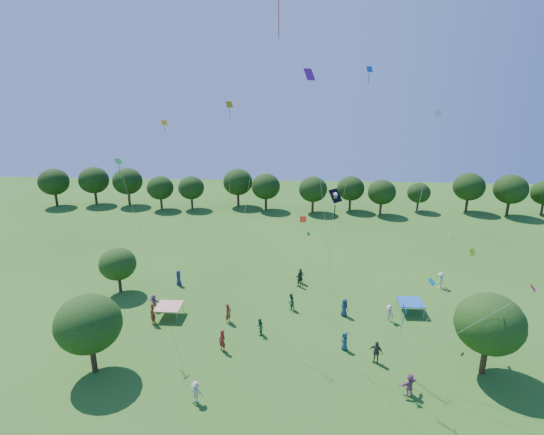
{
  "coord_description": "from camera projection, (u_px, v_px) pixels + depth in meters",
  "views": [
    {
      "loc": [
        1.89,
        -15.09,
        19.78
      ],
      "look_at": [
        0.0,
        14.0,
        11.0
      ],
      "focal_mm": 28.0,
      "sensor_mm": 36.0,
      "label": 1
    }
  ],
  "objects": [
    {
      "name": "small_kite_12",
      "position": [
        358.0,
        128.0,
        38.45
      ],
      "size": [
        3.24,
        1.05,
        20.46
      ],
      "color": "blue"
    },
    {
      "name": "crowd_person_6",
      "position": [
        179.0,
        278.0,
        44.64
      ],
      "size": [
        0.73,
        0.92,
        1.65
      ],
      "primitive_type": "imported",
      "rotation": [
        0.0,
        0.0,
        5.13
      ],
      "color": "navy",
      "rests_on": "ground"
    },
    {
      "name": "crowd_person_0",
      "position": [
        344.0,
        308.0,
        38.49
      ],
      "size": [
        0.87,
        0.93,
        1.68
      ],
      "primitive_type": "imported",
      "rotation": [
        0.0,
        0.0,
        2.25
      ],
      "color": "#1A2D4C",
      "rests_on": "ground"
    },
    {
      "name": "crowd_person_12",
      "position": [
        345.0,
        341.0,
        33.48
      ],
      "size": [
        0.68,
        0.85,
        1.52
      ],
      "primitive_type": "imported",
      "rotation": [
        0.0,
        0.0,
        5.14
      ],
      "color": "navy",
      "rests_on": "ground"
    },
    {
      "name": "crowd_person_7",
      "position": [
        152.0,
        314.0,
        37.21
      ],
      "size": [
        0.5,
        0.74,
        1.92
      ],
      "primitive_type": "imported",
      "rotation": [
        0.0,
        0.0,
        4.76
      ],
      "color": "maroon",
      "rests_on": "ground"
    },
    {
      "name": "tent_red_stripe",
      "position": [
        169.0,
        306.0,
        38.3
      ],
      "size": [
        2.2,
        2.2,
        1.1
      ],
      "color": "red",
      "rests_on": "ground"
    },
    {
      "name": "small_kite_1",
      "position": [
        172.0,
        155.0,
        43.58
      ],
      "size": [
        4.19,
        3.63,
        15.53
      ],
      "color": "#CE900A"
    },
    {
      "name": "small_kite_0",
      "position": [
        497.0,
        309.0,
        26.01
      ],
      "size": [
        6.85,
        2.55,
        7.5
      ],
      "color": "red"
    },
    {
      "name": "crowd_person_4",
      "position": [
        299.0,
        280.0,
        44.26
      ],
      "size": [
        1.02,
        0.85,
        1.6
      ],
      "primitive_type": "imported",
      "rotation": [
        0.0,
        0.0,
        5.74
      ],
      "color": "#39352E",
      "rests_on": "ground"
    },
    {
      "name": "small_kite_6",
      "position": [
        425.0,
        176.0,
        29.2
      ],
      "size": [
        2.9,
        2.98,
        17.22
      ],
      "color": "silver"
    },
    {
      "name": "small_kite_4",
      "position": [
        404.0,
        314.0,
        26.92
      ],
      "size": [
        0.53,
        1.5,
        5.66
      ],
      "color": "#1272B5"
    },
    {
      "name": "crowd_person_8",
      "position": [
        259.0,
        327.0,
        35.51
      ],
      "size": [
        0.4,
        0.74,
        1.5
      ],
      "primitive_type": "imported",
      "rotation": [
        0.0,
        0.0,
        4.71
      ],
      "color": "#2B6645",
      "rests_on": "ground"
    },
    {
      "name": "crowd_person_3",
      "position": [
        196.0,
        392.0,
        27.85
      ],
      "size": [
        1.06,
        0.62,
        1.52
      ],
      "primitive_type": "imported",
      "rotation": [
        0.0,
        0.0,
        2.96
      ],
      "color": "#B5AD91",
      "rests_on": "ground"
    },
    {
      "name": "crowd_person_10",
      "position": [
        376.0,
        352.0,
        31.85
      ],
      "size": [
        1.16,
        0.96,
        1.81
      ],
      "primitive_type": "imported",
      "rotation": [
        0.0,
        0.0,
        5.74
      ],
      "color": "#443A36",
      "rests_on": "ground"
    },
    {
      "name": "crowd_person_14",
      "position": [
        291.0,
        302.0,
        39.62
      ],
      "size": [
        0.84,
        0.89,
        1.62
      ],
      "primitive_type": "imported",
      "rotation": [
        0.0,
        0.0,
        4.03
      ],
      "color": "#275B36",
      "rests_on": "ground"
    },
    {
      "name": "small_kite_5",
      "position": [
        316.0,
        134.0,
        26.58
      ],
      "size": [
        3.14,
        3.68,
        19.71
      ],
      "color": "#831687"
    },
    {
      "name": "crowd_person_13",
      "position": [
        222.0,
        341.0,
        33.27
      ],
      "size": [
        0.8,
        0.75,
        1.81
      ],
      "primitive_type": "imported",
      "rotation": [
        0.0,
        0.0,
        5.64
      ],
      "color": "maroon",
      "rests_on": "ground"
    },
    {
      "name": "crowd_person_15",
      "position": [
        440.0,
        280.0,
        44.01
      ],
      "size": [
        1.15,
        1.12,
        1.69
      ],
      "primitive_type": "imported",
      "rotation": [
        0.0,
        0.0,
        3.9
      ],
      "color": "beige",
      "rests_on": "ground"
    },
    {
      "name": "small_kite_9",
      "position": [
        440.0,
        249.0,
        33.81
      ],
      "size": [
        4.24,
        2.86,
        7.77
      ],
      "color": "#DEB40B"
    },
    {
      "name": "crowd_person_5",
      "position": [
        154.0,
        302.0,
        39.6
      ],
      "size": [
        1.55,
        0.9,
        1.57
      ],
      "primitive_type": "imported",
      "rotation": [
        0.0,
        0.0,
        2.87
      ],
      "color": "#AD6595",
      "rests_on": "ground"
    },
    {
      "name": "crowd_person_2",
      "position": [
        301.0,
        276.0,
        45.0
      ],
      "size": [
        0.88,
        0.56,
        1.67
      ],
      "primitive_type": "imported",
      "rotation": [
        0.0,
        0.0,
        -0.14
      ],
      "color": "#275B3A",
      "rests_on": "ground"
    },
    {
      "name": "tent_blue",
      "position": [
        410.0,
        302.0,
        39.04
      ],
      "size": [
        2.2,
        2.2,
        1.1
      ],
      "color": "#1B50AF",
      "rests_on": "ground"
    },
    {
      "name": "small_kite_10",
      "position": [
        230.0,
        154.0,
        34.69
      ],
      "size": [
        0.72,
        0.56,
        17.62
      ],
      "color": "#C79411"
    },
    {
      "name": "red_high_kite",
      "position": [
        270.0,
        55.0,
        33.38
      ],
      "size": [
        4.24,
        7.2,
        26.28
      ],
      "color": "red"
    },
    {
      "name": "small_kite_3",
      "position": [
        311.0,
        242.0,
        44.47
      ],
      "size": [
        2.06,
        2.65,
        4.09
      ],
      "color": "green"
    },
    {
      "name": "near_tree_west",
      "position": [
        89.0,
        324.0,
        29.97
      ],
      "size": [
        4.63,
        4.63,
        6.03
      ],
      "color": "#422B19",
      "rests_on": "ground"
    },
    {
      "name": "small_kite_2",
      "position": [
        456.0,
        276.0,
        28.56
      ],
      "size": [
        4.98,
        1.65,
        8.33
      ],
      "color": "#D2FF16"
    },
    {
      "name": "near_tree_east",
      "position": [
        490.0,
        324.0,
        29.75
      ],
      "size": [
        4.75,
        4.75,
        6.19
      ],
      "color": "#422B19",
      "rests_on": "ground"
    },
    {
      "name": "small_kite_8",
      "position": [
        304.0,
        230.0,
        38.17
      ],
      "size": [
        0.81,
        2.26,
        7.72
      ],
      "color": "red"
    },
    {
      "name": "crowd_person_11",
      "position": [
        410.0,
        384.0,
        28.5
      ],
      "size": [
        1.56,
        1.25,
        1.62
      ],
      "primitive_type": "imported",
      "rotation": [
        0.0,
        0.0,
        3.7
      ],
      "color": "#9D5B7F",
      "rests_on": "ground"
    },
    {
      "name": "crowd_person_1",
      "position": [
        228.0,
        313.0,
        37.4
      ],
      "size": [
        0.66,
        0.79,
        1.81
      ],
      "primitive_type": "imported",
      "rotation": [
        0.0,
        0.0,
        1.18
      ],
      "color": "maroon",
      "rests_on": "ground"
    },
    {
      "name": "pirate_kite",
      "position": [
        335.0,
        199.0,
        30.11
      ],
      "size": [
        1.42,
        1.14,
        11.73
      ],
      "color": "black"
    },
    {
      "name": "small_kite_7",
      "position": [
        427.0,
        285.0,
        34.39
      ],
      "size": [
        3.08,
        3.13,
        3.94
      ],
      "color": "#0C8FC0"
    },
    {
      "name": "treeline",
      "position": [
        278.0,
        186.0,
        72.13
      ],
      "size": [
        88.01,
        8.77,
        6.77
      ],
      "color": "#422B19",
      "rests_on": "ground"
    },
    {
      "name": "small_kite_11",
      "position": [
        128.0,
        194.0,
        34.34
      ],
      "size": [
        1.99,
        2.74,
        13.34
      ],
      "color": "green"
    },
    {
      "name": "near_tree_north",
      "position": [
        118.0,
        264.0,
        42.41
      ],
      "size": [
        3.64,
        3.64,
        4.73
      ],
      "color": "#422B19",
      "rests_on": "ground"
    },
    {
      "name": "crowd_person_9",
      "position": [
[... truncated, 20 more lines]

